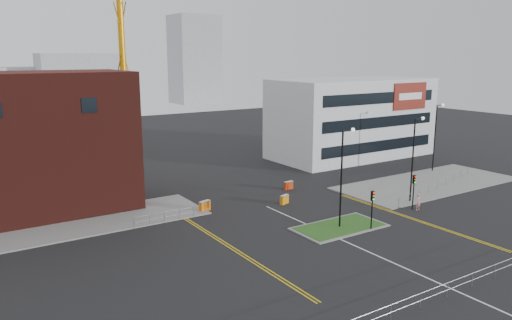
{
  "coord_description": "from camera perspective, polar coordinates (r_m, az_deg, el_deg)",
  "views": [
    {
      "loc": [
        -28.24,
        -24.42,
        15.61
      ],
      "look_at": [
        -0.96,
        17.59,
        5.0
      ],
      "focal_mm": 35.0,
      "sensor_mm": 36.0,
      "label": 1
    }
  ],
  "objects": [
    {
      "name": "skyline_c",
      "position": [
        166.42,
        -7.02,
        11.32
      ],
      "size": [
        14.0,
        12.0,
        28.0
      ],
      "primitive_type": "cube",
      "color": "gray",
      "rests_on": "ground"
    },
    {
      "name": "pedestrian",
      "position": [
        53.73,
        18.08,
        -4.59
      ],
      "size": [
        0.63,
        0.42,
        1.71
      ],
      "primitive_type": "imported",
      "rotation": [
        0.0,
        0.0,
        0.01
      ],
      "color": "#D48993",
      "rests_on": "ground"
    },
    {
      "name": "skyline_b",
      "position": [
        159.27,
        -19.29,
        8.56
      ],
      "size": [
        24.0,
        12.0,
        16.0
      ],
      "primitive_type": "cube",
      "color": "gray",
      "rests_on": "ground"
    },
    {
      "name": "yellow_left_b",
      "position": [
        42.55,
        -3.22,
        -9.58
      ],
      "size": [
        0.12,
        24.0,
        0.01
      ],
      "primitive_type": "cube",
      "color": "gold",
      "rests_on": "ground"
    },
    {
      "name": "streetlamp_right_far",
      "position": [
        71.36,
        19.9,
        3.03
      ],
      "size": [
        1.46,
        0.36,
        9.18
      ],
      "color": "black",
      "rests_on": "ground"
    },
    {
      "name": "pavement_right",
      "position": [
        65.13,
        19.03,
        -2.52
      ],
      "size": [
        24.0,
        10.0,
        0.12
      ],
      "primitive_type": "cube",
      "color": "slate",
      "rests_on": "ground"
    },
    {
      "name": "streetlamp_right_near",
      "position": [
        55.6,
        17.66,
        0.82
      ],
      "size": [
        1.46,
        0.36,
        9.18
      ],
      "color": "black",
      "rests_on": "ground"
    },
    {
      "name": "office_block",
      "position": [
        78.84,
        10.85,
        4.75
      ],
      "size": [
        25.0,
        12.2,
        12.0
      ],
      "color": "silver",
      "rests_on": "ground"
    },
    {
      "name": "barrier_mid",
      "position": [
        53.35,
        3.26,
        -4.49
      ],
      "size": [
        1.22,
        0.75,
        0.97
      ],
      "color": "orange",
      "rests_on": "ground"
    },
    {
      "name": "yellow_right_a",
      "position": [
        50.93,
        17.34,
        -6.45
      ],
      "size": [
        0.12,
        20.0,
        0.01
      ],
      "primitive_type": "cube",
      "color": "gold",
      "rests_on": "ground"
    },
    {
      "name": "railing_front",
      "position": [
        36.84,
        22.33,
        -12.73
      ],
      "size": [
        24.05,
        0.05,
        1.1
      ],
      "color": "gray",
      "rests_on": "ground"
    },
    {
      "name": "traffic_light_island",
      "position": [
        46.2,
        13.16,
        -4.77
      ],
      "size": [
        0.28,
        0.33,
        3.65
      ],
      "color": "black",
      "rests_on": "ground"
    },
    {
      "name": "ground",
      "position": [
        40.47,
        15.16,
        -11.17
      ],
      "size": [
        200.0,
        200.0,
        0.0
      ],
      "primitive_type": "plane",
      "color": "black",
      "rests_on": "ground"
    },
    {
      "name": "island_kerb",
      "position": [
        46.99,
        9.52,
        -7.56
      ],
      "size": [
        8.6,
        4.6,
        0.08
      ],
      "primitive_type": "cube",
      "color": "slate",
      "rests_on": "ground"
    },
    {
      "name": "railing_right",
      "position": [
        62.34,
        20.01,
        -2.54
      ],
      "size": [
        19.05,
        5.05,
        1.1
      ],
      "color": "gray",
      "rests_on": "ground"
    },
    {
      "name": "pavement_left",
      "position": [
        49.65,
        -21.9,
        -7.19
      ],
      "size": [
        28.0,
        8.0,
        0.12
      ],
      "primitive_type": "cube",
      "color": "slate",
      "rests_on": "ground"
    },
    {
      "name": "barrier_left",
      "position": [
        51.17,
        -5.88,
        -5.19
      ],
      "size": [
        1.33,
        0.78,
        1.06
      ],
      "color": "orange",
      "rests_on": "ground"
    },
    {
      "name": "barrier_right",
      "position": [
        59.04,
        3.74,
        -2.87
      ],
      "size": [
        1.18,
        0.48,
        0.97
      ],
      "color": "red",
      "rests_on": "ground"
    },
    {
      "name": "brick_building",
      "position": [
        53.41,
        -26.87,
        1.22
      ],
      "size": [
        24.2,
        10.07,
        14.24
      ],
      "color": "#471611",
      "rests_on": "ground"
    },
    {
      "name": "yellow_left_a",
      "position": [
        42.41,
        -3.58,
        -9.65
      ],
      "size": [
        0.12,
        24.0,
        0.01
      ],
      "primitive_type": "cube",
      "color": "gold",
      "rests_on": "ground"
    },
    {
      "name": "grass_island",
      "position": [
        46.99,
        9.52,
        -7.54
      ],
      "size": [
        8.0,
        4.0,
        0.12
      ],
      "primitive_type": "cube",
      "color": "#25501A",
      "rests_on": "ground"
    },
    {
      "name": "railing_left",
      "position": [
        48.15,
        -10.4,
        -6.23
      ],
      "size": [
        6.05,
        0.05,
        1.1
      ],
      "color": "gray",
      "rests_on": "ground"
    },
    {
      "name": "streetlamp_island",
      "position": [
        45.64,
        9.96,
        -1.13
      ],
      "size": [
        1.46,
        0.36,
        9.18
      ],
      "color": "black",
      "rests_on": "ground"
    },
    {
      "name": "skyline_d",
      "position": [
        165.94,
        -26.17,
        7.43
      ],
      "size": [
        30.0,
        12.0,
        12.0
      ],
      "primitive_type": "cube",
      "color": "gray",
      "rests_on": "ground"
    },
    {
      "name": "yellow_right_b",
      "position": [
        51.15,
        17.56,
        -6.38
      ],
      "size": [
        0.12,
        20.0,
        0.01
      ],
      "primitive_type": "cube",
      "color": "gold",
      "rests_on": "ground"
    },
    {
      "name": "traffic_light_right",
      "position": [
        53.29,
        17.61,
        -2.78
      ],
      "size": [
        0.28,
        0.33,
        3.65
      ],
      "color": "black",
      "rests_on": "ground"
    },
    {
      "name": "centre_line",
      "position": [
        41.71,
        13.1,
        -10.34
      ],
      "size": [
        0.15,
        30.0,
        0.01
      ],
      "primitive_type": "cube",
      "color": "silver",
      "rests_on": "ground"
    }
  ]
}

